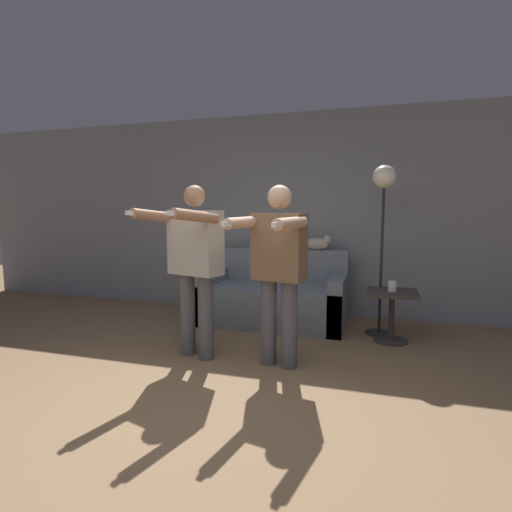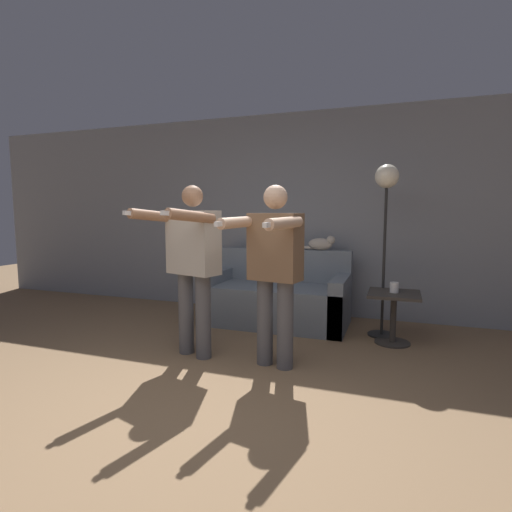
% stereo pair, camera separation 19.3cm
% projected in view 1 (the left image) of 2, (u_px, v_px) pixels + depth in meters
% --- Properties ---
extents(ground_plane, '(16.00, 16.00, 0.00)m').
position_uv_depth(ground_plane, '(191.00, 430.00, 2.45)').
color(ground_plane, '#846647').
extents(wall_back, '(10.00, 0.05, 2.60)m').
position_uv_depth(wall_back, '(294.00, 215.00, 5.23)').
color(wall_back, gray).
rests_on(wall_back, ground_plane).
extents(couch, '(1.68, 0.84, 0.87)m').
position_uv_depth(couch, '(274.00, 299.00, 4.80)').
color(couch, slate).
rests_on(couch, ground_plane).
extents(person_left, '(0.69, 0.79, 1.57)m').
position_uv_depth(person_left, '(194.00, 258.00, 3.60)').
color(person_left, '#56565B').
rests_on(person_left, ground_plane).
extents(person_right, '(0.59, 0.74, 1.56)m').
position_uv_depth(person_right, '(278.00, 264.00, 3.37)').
color(person_right, '#56565B').
rests_on(person_right, ground_plane).
extents(cat, '(0.41, 0.13, 0.18)m').
position_uv_depth(cat, '(318.00, 243.00, 4.89)').
color(cat, '#B7AD9E').
rests_on(cat, couch).
extents(floor_lamp, '(0.29, 0.29, 1.83)m').
position_uv_depth(floor_lamp, '(384.00, 199.00, 4.23)').
color(floor_lamp, black).
rests_on(floor_lamp, ground_plane).
extents(side_table, '(0.50, 0.50, 0.53)m').
position_uv_depth(side_table, '(392.00, 305.00, 4.10)').
color(side_table, '#38332D').
rests_on(side_table, ground_plane).
extents(cup, '(0.09, 0.09, 0.11)m').
position_uv_depth(cup, '(392.00, 286.00, 4.08)').
color(cup, white).
rests_on(cup, side_table).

